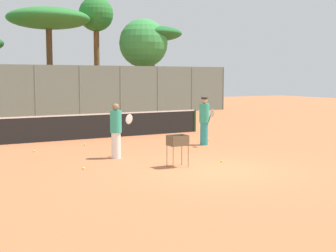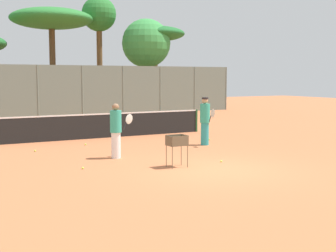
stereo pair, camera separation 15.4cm
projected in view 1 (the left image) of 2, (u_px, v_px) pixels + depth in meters
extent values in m
plane|color=#B7663D|center=(215.00, 170.00, 13.24)|extent=(80.00, 80.00, 0.00)
cylinder|color=#26592D|center=(195.00, 121.00, 22.53)|extent=(0.10, 0.10, 1.07)
cube|color=black|center=(105.00, 126.00, 20.23)|extent=(9.30, 0.01, 1.01)
cube|color=white|center=(105.00, 114.00, 20.18)|extent=(9.30, 0.02, 0.06)
cylinder|color=slate|center=(35.00, 91.00, 30.39)|extent=(0.08, 0.08, 3.43)
cylinder|color=slate|center=(80.00, 91.00, 31.89)|extent=(0.08, 0.08, 3.43)
cylinder|color=slate|center=(121.00, 90.00, 33.38)|extent=(0.08, 0.08, 3.43)
cylinder|color=slate|center=(158.00, 89.00, 34.88)|extent=(0.08, 0.08, 3.43)
cylinder|color=slate|center=(192.00, 89.00, 36.37)|extent=(0.08, 0.08, 3.43)
cylinder|color=slate|center=(223.00, 88.00, 37.87)|extent=(0.08, 0.08, 3.43)
cube|color=slate|center=(35.00, 91.00, 30.39)|extent=(30.27, 0.01, 3.43)
cylinder|color=brown|center=(144.00, 84.00, 37.29)|extent=(0.55, 0.55, 4.15)
sphere|color=#388E42|center=(143.00, 43.00, 36.95)|extent=(3.84, 3.84, 3.84)
cylinder|color=brown|center=(97.00, 68.00, 37.25)|extent=(0.44, 0.44, 6.77)
sphere|color=#28722D|center=(96.00, 14.00, 36.82)|extent=(2.72, 2.72, 2.72)
cylinder|color=brown|center=(50.00, 71.00, 35.07)|extent=(0.45, 0.45, 6.19)
ellipsoid|color=#28722D|center=(49.00, 19.00, 34.67)|extent=(6.11, 6.11, 1.53)
cylinder|color=brown|center=(152.00, 76.00, 38.25)|extent=(0.53, 0.53, 5.52)
ellipsoid|color=#1E6028|center=(151.00, 34.00, 37.90)|extent=(4.95, 4.95, 1.24)
cylinder|color=teal|center=(204.00, 134.00, 18.10)|extent=(0.31, 0.31, 0.87)
cylinder|color=teal|center=(204.00, 113.00, 18.02)|extent=(0.38, 0.38, 0.73)
sphere|color=tan|center=(204.00, 101.00, 17.97)|extent=(0.24, 0.24, 0.24)
cylinder|color=black|center=(204.00, 98.00, 17.96)|extent=(0.25, 0.25, 0.06)
cylinder|color=black|center=(209.00, 119.00, 17.71)|extent=(0.04, 0.15, 0.27)
ellipsoid|color=silver|center=(212.00, 113.00, 17.52)|extent=(0.04, 0.40, 0.43)
cylinder|color=white|center=(116.00, 145.00, 15.11)|extent=(0.30, 0.30, 0.85)
cylinder|color=teal|center=(116.00, 122.00, 15.03)|extent=(0.37, 0.37, 0.71)
sphere|color=#8C6647|center=(116.00, 107.00, 14.98)|extent=(0.23, 0.23, 0.23)
cylinder|color=black|center=(125.00, 126.00, 15.30)|extent=(0.15, 0.06, 0.27)
ellipsoid|color=silver|center=(129.00, 119.00, 15.40)|extent=(0.39, 0.12, 0.43)
cylinder|color=brown|center=(173.00, 158.00, 13.36)|extent=(0.02, 0.02, 0.64)
cylinder|color=brown|center=(188.00, 156.00, 13.61)|extent=(0.02, 0.02, 0.64)
cylinder|color=brown|center=(167.00, 156.00, 13.67)|extent=(0.02, 0.02, 0.64)
cylinder|color=brown|center=(182.00, 155.00, 13.92)|extent=(0.02, 0.02, 0.64)
cube|color=brown|center=(178.00, 145.00, 13.61)|extent=(0.55, 0.40, 0.01)
cube|color=brown|center=(181.00, 141.00, 13.42)|extent=(0.55, 0.01, 0.30)
cube|color=brown|center=(174.00, 140.00, 13.76)|extent=(0.55, 0.01, 0.30)
cube|color=brown|center=(169.00, 141.00, 13.46)|extent=(0.01, 0.40, 0.30)
cube|color=brown|center=(186.00, 140.00, 13.73)|extent=(0.01, 0.40, 0.30)
sphere|color=#D1E54C|center=(172.00, 144.00, 13.50)|extent=(0.07, 0.07, 0.07)
sphere|color=#D1E54C|center=(179.00, 142.00, 13.60)|extent=(0.07, 0.07, 0.07)
sphere|color=#D1E54C|center=(178.00, 143.00, 13.45)|extent=(0.07, 0.07, 0.07)
sphere|color=#D1E54C|center=(178.00, 141.00, 13.72)|extent=(0.07, 0.07, 0.07)
sphere|color=#D1E54C|center=(179.00, 142.00, 13.56)|extent=(0.07, 0.07, 0.07)
sphere|color=#D1E54C|center=(177.00, 144.00, 13.48)|extent=(0.07, 0.07, 0.07)
sphere|color=#D1E54C|center=(172.00, 144.00, 13.61)|extent=(0.07, 0.07, 0.07)
sphere|color=#D1E54C|center=(176.00, 143.00, 13.46)|extent=(0.07, 0.07, 0.07)
sphere|color=#D1E54C|center=(208.00, 139.00, 19.52)|extent=(0.07, 0.07, 0.07)
sphere|color=#D1E54C|center=(83.00, 168.00, 13.33)|extent=(0.07, 0.07, 0.07)
sphere|color=#D1E54C|center=(85.00, 145.00, 18.01)|extent=(0.07, 0.07, 0.07)
sphere|color=#D1E54C|center=(34.00, 151.00, 16.44)|extent=(0.07, 0.07, 0.07)
sphere|color=#D1E54C|center=(222.00, 161.00, 14.46)|extent=(0.07, 0.07, 0.07)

